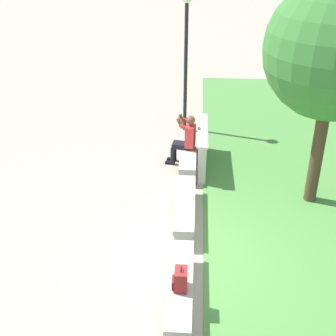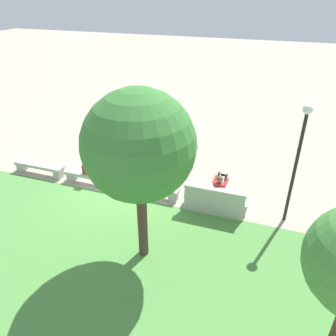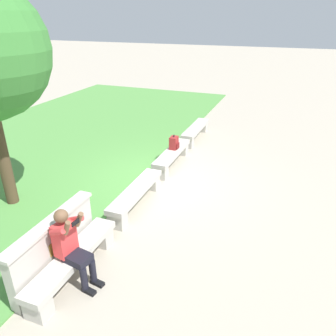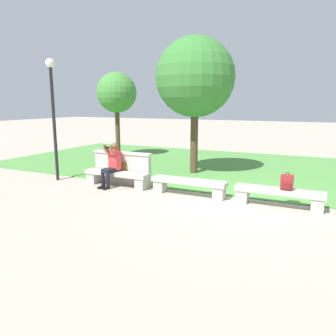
{
  "view_description": "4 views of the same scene",
  "coord_description": "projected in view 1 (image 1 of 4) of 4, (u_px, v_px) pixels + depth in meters",
  "views": [
    {
      "loc": [
        6.86,
        0.17,
        5.63
      ],
      "look_at": [
        -1.63,
        -0.38,
        0.95
      ],
      "focal_mm": 50.0,
      "sensor_mm": 36.0,
      "label": 1
    },
    {
      "loc": [
        -4.99,
        8.98,
        6.61
      ],
      "look_at": [
        -1.6,
        -0.72,
        0.83
      ],
      "focal_mm": 35.0,
      "sensor_mm": 36.0,
      "label": 2
    },
    {
      "loc": [
        -6.92,
        -2.96,
        3.99
      ],
      "look_at": [
        -0.51,
        -0.52,
        0.74
      ],
      "focal_mm": 35.0,
      "sensor_mm": 36.0,
      "label": 3
    },
    {
      "loc": [
        2.07,
        -8.06,
        2.48
      ],
      "look_at": [
        -1.42,
        -0.79,
        0.88
      ],
      "focal_mm": 35.0,
      "sensor_mm": 36.0,
      "label": 4
    }
  ],
  "objects": [
    {
      "name": "bench_main",
      "position": [
        188.0,
        155.0,
        11.67
      ],
      "size": [
        2.1,
        0.4,
        0.45
      ],
      "color": "#B7B2A8",
      "rests_on": "ground"
    },
    {
      "name": "backrest_wall_with_plaque",
      "position": [
        202.0,
        147.0,
        11.55
      ],
      "size": [
        2.01,
        0.24,
        1.01
      ],
      "color": "#B7B2A8",
      "rests_on": "ground"
    },
    {
      "name": "lamp_post",
      "position": [
        186.0,
        44.0,
        12.56
      ],
      "size": [
        0.28,
        0.28,
        3.84
      ],
      "color": "black",
      "rests_on": "ground"
    },
    {
      "name": "backpack",
      "position": [
        180.0,
        279.0,
        7.24
      ],
      "size": [
        0.28,
        0.24,
        0.43
      ],
      "color": "maroon",
      "rests_on": "bench_mid"
    },
    {
      "name": "ground_plane",
      "position": [
        183.0,
        255.0,
        8.72
      ],
      "size": [
        80.0,
        80.0,
        0.0
      ],
      "primitive_type": "plane",
      "color": "#A89E8C"
    },
    {
      "name": "bench_near",
      "position": [
        185.0,
        207.0,
        9.61
      ],
      "size": [
        2.1,
        0.4,
        0.45
      ],
      "color": "#B7B2A8",
      "rests_on": "ground"
    },
    {
      "name": "tree_left_background",
      "position": [
        335.0,
        51.0,
        8.79
      ],
      "size": [
        2.71,
        2.71,
        4.71
      ],
      "color": "#4C3826",
      "rests_on": "ground"
    },
    {
      "name": "bench_mid",
      "position": [
        180.0,
        288.0,
        7.54
      ],
      "size": [
        2.1,
        0.4,
        0.45
      ],
      "color": "#B7B2A8",
      "rests_on": "ground"
    },
    {
      "name": "person_photographer",
      "position": [
        186.0,
        137.0,
        11.54
      ],
      "size": [
        0.51,
        0.76,
        1.32
      ],
      "color": "black",
      "rests_on": "ground"
    }
  ]
}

